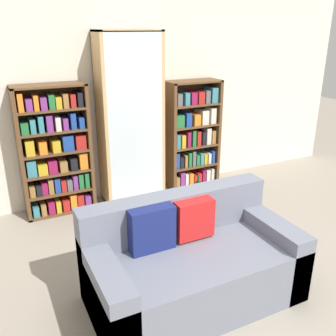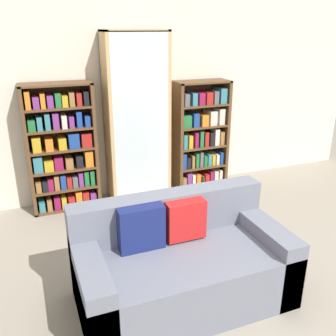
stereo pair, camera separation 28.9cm
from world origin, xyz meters
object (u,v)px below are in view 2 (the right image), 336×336
at_px(bookshelf_right, 200,138).
at_px(wine_bottle, 203,194).
at_px(display_cabinet, 137,120).
at_px(couch, 181,266).
at_px(bookshelf_left, 62,150).

relative_size(bookshelf_right, wine_bottle, 3.76).
xyz_separation_m(bookshelf_right, wine_bottle, (-0.25, -0.60, -0.54)).
bearing_deg(display_cabinet, bookshelf_right, 1.00).
xyz_separation_m(display_cabinet, wine_bottle, (0.64, -0.58, -0.86)).
bearing_deg(couch, wine_bottle, 57.71).
height_order(couch, wine_bottle, couch).
relative_size(couch, bookshelf_left, 1.09).
xyz_separation_m(display_cabinet, bookshelf_right, (0.89, 0.02, -0.32)).
xyz_separation_m(bookshelf_left, wine_bottle, (1.57, -0.60, -0.57)).
height_order(bookshelf_right, wine_bottle, bookshelf_right).
bearing_deg(display_cabinet, bookshelf_left, 179.06).
distance_m(bookshelf_left, display_cabinet, 0.97).
distance_m(couch, wine_bottle, 1.73).
distance_m(couch, bookshelf_right, 2.39).
height_order(couch, bookshelf_right, bookshelf_right).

